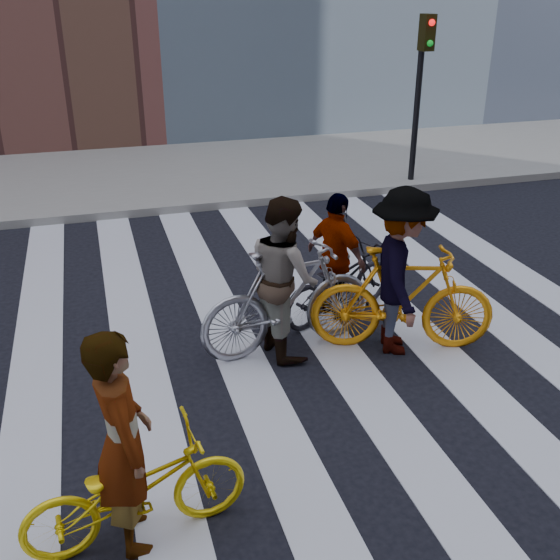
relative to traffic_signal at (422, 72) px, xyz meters
name	(u,v)px	position (x,y,z in m)	size (l,w,h in m)	color
ground	(282,341)	(-4.40, -5.32, -2.28)	(100.00, 100.00, 0.00)	black
sidewalk_far	(183,173)	(-4.40, 2.18, -2.20)	(100.00, 5.00, 0.15)	gray
zebra_crosswalk	(282,341)	(-4.40, -5.32, -2.27)	(8.25, 10.00, 0.01)	silver
traffic_signal	(422,72)	(0.00, 0.00, 0.00)	(0.22, 0.42, 3.33)	black
bike_yellow_left	(136,490)	(-6.28, -7.85, -1.84)	(0.59, 1.68, 0.88)	yellow
bike_silver_mid	(288,299)	(-4.37, -5.49, -1.65)	(0.59, 2.09, 1.26)	#9A9AA3
bike_yellow_right	(403,299)	(-3.13, -5.83, -1.66)	(0.58, 2.06, 1.24)	orange
bike_dark_rear	(339,282)	(-3.53, -4.89, -1.82)	(0.61, 1.75, 0.92)	black
rider_left	(123,442)	(-6.33, -7.85, -1.39)	(0.65, 0.43, 1.79)	slate
rider_mid	(284,277)	(-4.42, -5.49, -1.37)	(0.89, 0.69, 1.82)	slate
rider_right	(401,272)	(-3.18, -5.83, -1.32)	(1.23, 0.71, 1.91)	slate
rider_rear	(336,257)	(-3.58, -4.89, -1.48)	(0.94, 0.39, 1.61)	slate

